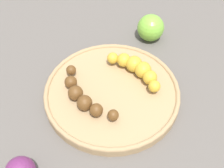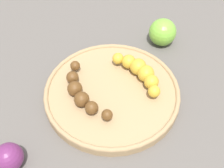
{
  "view_description": "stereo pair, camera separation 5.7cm",
  "coord_description": "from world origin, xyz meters",
  "px_view_note": "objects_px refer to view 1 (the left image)",
  "views": [
    {
      "loc": [
        -0.16,
        0.34,
        0.47
      ],
      "look_at": [
        0.0,
        0.0,
        0.04
      ],
      "focal_mm": 44.58,
      "sensor_mm": 36.0,
      "label": 1
    },
    {
      "loc": [
        -0.21,
        0.31,
        0.47
      ],
      "look_at": [
        0.0,
        0.0,
        0.04
      ],
      "focal_mm": 44.58,
      "sensor_mm": 36.0,
      "label": 2
    }
  ],
  "objects_px": {
    "fruit_bowl": "(112,92)",
    "banana_spotted": "(137,68)",
    "apple_green": "(151,28)",
    "banana_overripe": "(83,96)"
  },
  "relations": [
    {
      "from": "fruit_bowl",
      "to": "banana_spotted",
      "type": "relative_size",
      "value": 2.08
    },
    {
      "from": "banana_overripe",
      "to": "apple_green",
      "type": "height_order",
      "value": "apple_green"
    },
    {
      "from": "fruit_bowl",
      "to": "apple_green",
      "type": "height_order",
      "value": "apple_green"
    },
    {
      "from": "banana_overripe",
      "to": "apple_green",
      "type": "relative_size",
      "value": 2.28
    },
    {
      "from": "banana_spotted",
      "to": "banana_overripe",
      "type": "bearing_deg",
      "value": 167.78
    },
    {
      "from": "banana_spotted",
      "to": "banana_overripe",
      "type": "height_order",
      "value": "banana_spotted"
    },
    {
      "from": "banana_spotted",
      "to": "apple_green",
      "type": "relative_size",
      "value": 2.04
    },
    {
      "from": "banana_spotted",
      "to": "banana_overripe",
      "type": "distance_m",
      "value": 0.14
    },
    {
      "from": "fruit_bowl",
      "to": "banana_spotted",
      "type": "bearing_deg",
      "value": -114.14
    },
    {
      "from": "banana_spotted",
      "to": "apple_green",
      "type": "xyz_separation_m",
      "value": [
        0.02,
        -0.15,
        -0.0
      ]
    }
  ]
}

